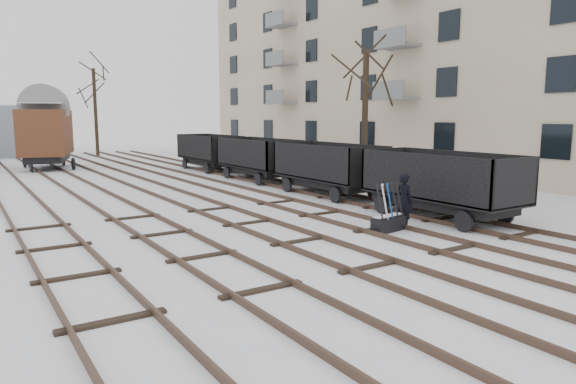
% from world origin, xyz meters
% --- Properties ---
extents(ground, '(120.00, 120.00, 0.00)m').
position_xyz_m(ground, '(0.00, 0.00, 0.00)').
color(ground, white).
rests_on(ground, ground).
extents(tracks, '(13.90, 52.00, 0.16)m').
position_xyz_m(tracks, '(-0.00, 13.67, 0.07)').
color(tracks, black).
rests_on(tracks, ground).
extents(apartment_block, '(10.12, 45.00, 16.10)m').
position_xyz_m(apartment_block, '(19.95, 14.00, 8.05)').
color(apartment_block, beige).
rests_on(apartment_block, ground).
extents(shed_right, '(7.00, 6.00, 4.50)m').
position_xyz_m(shed_right, '(-4.00, 40.00, 2.25)').
color(shed_right, '#98A0AC').
rests_on(shed_right, ground).
extents(ground_frame, '(1.35, 0.62, 1.49)m').
position_xyz_m(ground_frame, '(3.10, -0.38, 0.28)').
color(ground_frame, black).
rests_on(ground_frame, ground).
extents(worker, '(0.47, 0.67, 1.77)m').
position_xyz_m(worker, '(3.85, -0.28, 0.89)').
color(worker, black).
rests_on(worker, ground).
extents(freight_wagon_a, '(2.27, 5.69, 2.32)m').
position_xyz_m(freight_wagon_a, '(6.00, 0.10, 0.89)').
color(freight_wagon_a, black).
rests_on(freight_wagon_a, ground).
extents(freight_wagon_b, '(2.27, 5.69, 2.32)m').
position_xyz_m(freight_wagon_b, '(6.00, 6.50, 0.89)').
color(freight_wagon_b, black).
rests_on(freight_wagon_b, ground).
extents(freight_wagon_c, '(2.27, 5.69, 2.32)m').
position_xyz_m(freight_wagon_c, '(6.00, 12.90, 0.89)').
color(freight_wagon_c, black).
rests_on(freight_wagon_c, ground).
extents(freight_wagon_d, '(2.27, 5.69, 2.32)m').
position_xyz_m(freight_wagon_d, '(6.00, 19.30, 0.89)').
color(freight_wagon_d, black).
rests_on(freight_wagon_d, ground).
extents(box_van_wagon, '(4.53, 6.36, 4.39)m').
position_xyz_m(box_van_wagon, '(-2.79, 26.30, 2.56)').
color(box_van_wagon, black).
rests_on(box_van_wagon, ground).
extents(tree_near, '(0.30, 0.30, 6.72)m').
position_xyz_m(tree_near, '(9.03, 7.56, 3.36)').
color(tree_near, black).
rests_on(tree_near, ground).
extents(tree_far_left, '(0.30, 0.30, 4.86)m').
position_xyz_m(tree_far_left, '(-1.08, 37.40, 2.43)').
color(tree_far_left, black).
rests_on(tree_far_left, ground).
extents(tree_far_right, '(0.30, 0.30, 7.67)m').
position_xyz_m(tree_far_right, '(2.64, 35.88, 3.84)').
color(tree_far_right, black).
rests_on(tree_far_right, ground).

